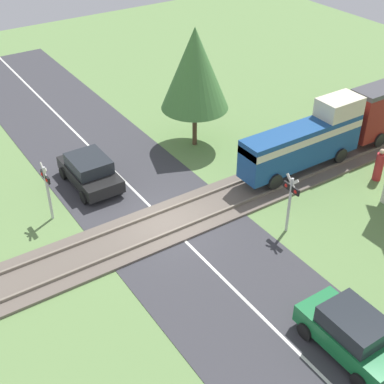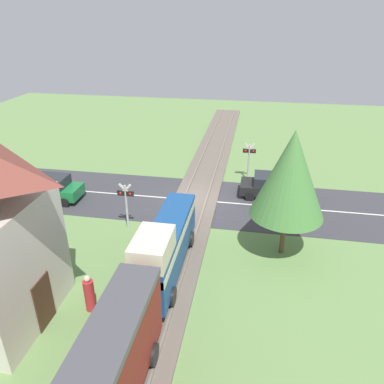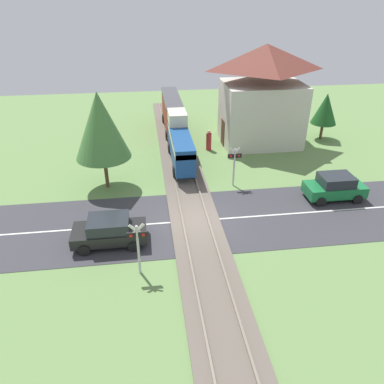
% 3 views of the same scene
% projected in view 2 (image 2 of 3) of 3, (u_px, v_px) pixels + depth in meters
% --- Properties ---
extents(ground_plane, '(60.00, 60.00, 0.00)m').
position_uv_depth(ground_plane, '(195.00, 200.00, 23.89)').
color(ground_plane, '#66894C').
extents(road_surface, '(48.00, 6.40, 0.02)m').
position_uv_depth(road_surface, '(195.00, 200.00, 23.88)').
color(road_surface, '#38383D').
rests_on(road_surface, ground_plane).
extents(track_bed, '(2.80, 48.00, 0.24)m').
position_uv_depth(track_bed, '(195.00, 199.00, 23.86)').
color(track_bed, '#665B51').
rests_on(track_bed, ground_plane).
extents(train, '(1.58, 14.09, 3.18)m').
position_uv_depth(train, '(141.00, 301.00, 12.96)').
color(train, navy).
rests_on(train, track_bed).
extents(car_near_crossing, '(3.76, 1.97, 1.48)m').
position_uv_depth(car_near_crossing, '(270.00, 185.00, 24.10)').
color(car_near_crossing, black).
rests_on(car_near_crossing, ground_plane).
extents(car_far_side, '(3.61, 1.85, 1.59)m').
position_uv_depth(car_far_side, '(52.00, 188.00, 23.66)').
color(car_far_side, '#197038').
rests_on(car_far_side, ground_plane).
extents(crossing_signal_west_approach, '(0.90, 0.18, 2.73)m').
position_uv_depth(crossing_signal_west_approach, '(249.00, 156.00, 26.13)').
color(crossing_signal_west_approach, '#B7B7B7').
rests_on(crossing_signal_west_approach, ground_plane).
extents(crossing_signal_east_approach, '(0.90, 0.18, 2.73)m').
position_uv_depth(crossing_signal_east_approach, '(126.00, 200.00, 20.10)').
color(crossing_signal_east_approach, '#B7B7B7').
rests_on(crossing_signal_east_approach, ground_plane).
extents(pedestrian_by_station, '(0.41, 0.41, 1.67)m').
position_uv_depth(pedestrian_by_station, '(89.00, 294.00, 14.87)').
color(pedestrian_by_station, '#B2282D').
rests_on(pedestrian_by_station, ground_plane).
extents(tree_roadside_hedge, '(3.47, 3.47, 6.33)m').
position_uv_depth(tree_roadside_hedge, '(291.00, 174.00, 16.93)').
color(tree_roadside_hedge, brown).
rests_on(tree_roadside_hedge, ground_plane).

